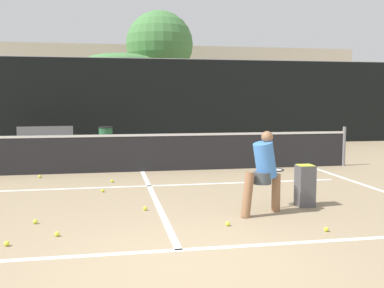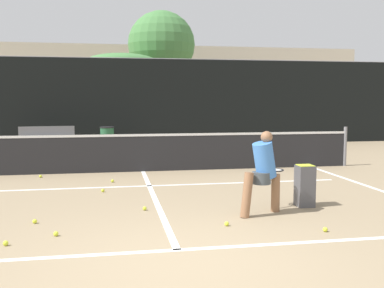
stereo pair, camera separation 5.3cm
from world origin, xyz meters
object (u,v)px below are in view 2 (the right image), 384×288
Objects in this scene: courtside_bench at (47,137)px; trash_bin at (107,138)px; ball_hopper at (305,185)px; parked_car at (118,126)px; player_practicing at (263,170)px.

courtside_bench reaches higher than trash_bin.
trash_bin is (-3.39, 9.45, 0.04)m from ball_hopper.
ball_hopper is 13.80m from parked_car.
player_practicing is 1.00m from ball_hopper.
player_practicing is 1.62× the size of trash_bin.
trash_bin is at bearing 79.42° from player_practicing.
courtside_bench is 2.09m from trash_bin.
ball_hopper is at bearing -77.62° from parked_car.
ball_hopper is 0.87× the size of trash_bin.
player_practicing is at bearing -157.44° from ball_hopper.
courtside_bench is (-5.47, 9.32, 0.11)m from ball_hopper.
parked_car is at bearing 73.60° from player_practicing.
player_practicing is 10.72m from courtside_bench.
player_practicing is at bearing -69.83° from courtside_bench.
courtside_bench is (-4.61, 9.68, -0.23)m from player_practicing.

